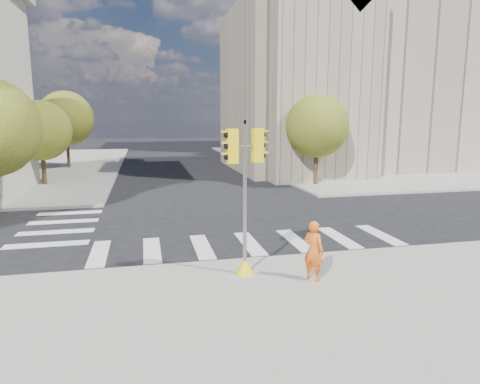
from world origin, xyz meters
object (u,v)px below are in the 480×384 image
at_px(lamp_near, 303,118).
at_px(lamp_far, 256,118).
at_px(traffic_signal, 245,211).
at_px(photographer, 314,250).

height_order(lamp_near, lamp_far, same).
bearing_deg(traffic_signal, lamp_near, 56.27).
distance_m(lamp_near, photographer, 21.81).
relative_size(lamp_near, lamp_far, 1.00).
xyz_separation_m(lamp_near, traffic_signal, (-9.10, -19.38, -2.55)).
xyz_separation_m(lamp_far, photographer, (-7.32, -34.23, -3.58)).
bearing_deg(traffic_signal, photographer, -34.31).
height_order(traffic_signal, photographer, traffic_signal).
height_order(lamp_near, photographer, lamp_near).
height_order(lamp_far, photographer, lamp_far).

